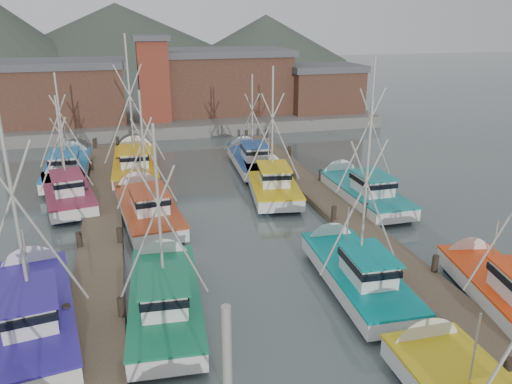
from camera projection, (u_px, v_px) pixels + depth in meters
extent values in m
plane|color=#44514F|center=(256.00, 280.00, 23.06)|extent=(260.00, 260.00, 0.00)
cube|color=#4E3D30|center=(100.00, 256.00, 24.93)|extent=(2.20, 46.00, 0.40)
cylinder|color=black|center=(69.00, 322.00, 19.14)|extent=(0.30, 0.30, 1.50)
cylinder|color=black|center=(80.00, 246.00, 25.51)|extent=(0.30, 0.30, 1.50)
cylinder|color=black|center=(87.00, 200.00, 31.89)|extent=(0.30, 0.30, 1.50)
cylinder|color=black|center=(92.00, 169.00, 38.26)|extent=(0.30, 0.30, 1.50)
cylinder|color=black|center=(95.00, 147.00, 44.64)|extent=(0.30, 0.30, 1.50)
cylinder|color=black|center=(122.00, 314.00, 19.62)|extent=(0.30, 0.30, 1.50)
cylinder|color=black|center=(120.00, 241.00, 26.00)|extent=(0.30, 0.30, 1.50)
cylinder|color=black|center=(119.00, 197.00, 32.38)|extent=(0.30, 0.30, 1.50)
cylinder|color=black|center=(118.00, 167.00, 38.75)|extent=(0.30, 0.30, 1.50)
cylinder|color=black|center=(118.00, 146.00, 45.13)|extent=(0.30, 0.30, 1.50)
cube|color=#4E3D30|center=(357.00, 227.00, 28.34)|extent=(2.20, 46.00, 0.40)
cylinder|color=black|center=(506.00, 378.00, 16.18)|extent=(0.30, 0.30, 1.50)
cylinder|color=black|center=(395.00, 276.00, 22.55)|extent=(0.30, 0.30, 1.50)
cylinder|color=black|center=(334.00, 219.00, 28.93)|extent=(0.30, 0.30, 1.50)
cylinder|color=black|center=(294.00, 182.00, 35.30)|extent=(0.30, 0.30, 1.50)
cylinder|color=black|center=(267.00, 157.00, 41.68)|extent=(0.30, 0.30, 1.50)
cylinder|color=black|center=(246.00, 138.00, 48.05)|extent=(0.30, 0.30, 1.50)
cylinder|color=black|center=(434.00, 270.00, 23.04)|extent=(0.30, 0.30, 1.50)
cylinder|color=black|center=(365.00, 215.00, 29.42)|extent=(0.30, 0.30, 1.50)
cylinder|color=black|center=(320.00, 180.00, 35.79)|extent=(0.30, 0.30, 1.50)
cylinder|color=black|center=(289.00, 155.00, 42.17)|extent=(0.30, 0.30, 1.50)
cylinder|color=black|center=(266.00, 137.00, 48.54)|extent=(0.30, 0.30, 1.50)
cube|color=slate|center=(172.00, 118.00, 56.56)|extent=(44.00, 16.00, 1.20)
cube|color=brown|center=(64.00, 95.00, 50.94)|extent=(12.00, 8.00, 5.50)
cube|color=#535358|center=(60.00, 64.00, 49.90)|extent=(12.72, 8.48, 0.70)
cube|color=brown|center=(223.00, 83.00, 56.79)|extent=(14.00, 9.00, 6.20)
cube|color=#535358|center=(222.00, 52.00, 55.64)|extent=(14.84, 9.54, 0.70)
cube|color=brown|center=(323.00, 91.00, 57.02)|extent=(8.00, 6.00, 4.50)
cube|color=#535358|center=(324.00, 68.00, 56.16)|extent=(8.48, 6.36, 0.70)
cube|color=maroon|center=(154.00, 82.00, 50.89)|extent=(3.00, 3.00, 8.00)
cube|color=#535358|center=(151.00, 38.00, 49.48)|extent=(3.60, 3.60, 0.50)
cone|color=#3C463B|center=(119.00, 60.00, 140.24)|extent=(140.00, 140.00, 30.00)
cone|color=#3C463B|center=(266.00, 59.00, 140.89)|extent=(90.00, 90.00, 24.00)
cone|color=white|center=(417.00, 342.00, 17.78)|extent=(2.73, 1.12, 2.72)
cylinder|color=#B6B1A7|center=(508.00, 351.00, 12.50)|extent=(2.36, 0.11, 5.15)
cylinder|color=#B6B1A7|center=(475.00, 349.00, 14.66)|extent=(0.07, 0.07, 2.43)
cube|color=black|center=(166.00, 315.00, 20.31)|extent=(2.85, 7.37, 0.70)
cube|color=white|center=(165.00, 301.00, 20.09)|extent=(3.24, 8.38, 0.80)
cube|color=#157B4F|center=(165.00, 293.00, 19.96)|extent=(3.32, 8.46, 0.10)
cone|color=white|center=(163.00, 259.00, 23.94)|extent=(2.64, 1.28, 2.57)
cube|color=white|center=(164.00, 293.00, 18.86)|extent=(1.82, 2.57, 1.10)
cube|color=black|center=(164.00, 288.00, 18.78)|extent=(1.95, 2.83, 0.28)
cube|color=#157B4F|center=(163.00, 279.00, 18.67)|extent=(2.07, 3.00, 0.07)
cylinder|color=#B6B1A7|center=(159.00, 214.00, 18.66)|extent=(0.12, 0.12, 6.88)
cylinder|color=#B6B1A7|center=(146.00, 235.00, 18.83)|extent=(2.46, 0.26, 5.38)
cylinder|color=#B6B1A7|center=(174.00, 233.00, 19.02)|extent=(2.46, 0.26, 5.38)
cylinder|color=#B6B1A7|center=(162.00, 249.00, 20.92)|extent=(0.07, 0.07, 2.29)
cube|color=black|center=(356.00, 289.00, 22.25)|extent=(2.65, 7.18, 0.70)
cube|color=white|center=(357.00, 276.00, 22.03)|extent=(3.01, 8.16, 0.80)
cube|color=#028B8A|center=(358.00, 268.00, 21.91)|extent=(3.09, 8.25, 0.10)
cone|color=white|center=(326.00, 241.00, 25.79)|extent=(2.57, 1.22, 2.52)
cube|color=white|center=(368.00, 267.00, 20.83)|extent=(1.74, 2.49, 1.10)
cube|color=black|center=(369.00, 262.00, 20.75)|extent=(1.86, 2.74, 0.28)
cube|color=#028B8A|center=(369.00, 254.00, 20.63)|extent=(1.97, 2.90, 0.07)
cylinder|color=#B6B1A7|center=(366.00, 189.00, 20.50)|extent=(0.12, 0.12, 7.48)
cylinder|color=#B6B1A7|center=(353.00, 209.00, 20.69)|extent=(2.66, 0.21, 5.84)
cylinder|color=#B6B1A7|center=(376.00, 208.00, 20.90)|extent=(2.66, 0.21, 5.84)
cylinder|color=#B6B1A7|center=(347.00, 230.00, 22.83)|extent=(0.07, 0.07, 2.25)
cube|color=black|center=(36.00, 329.00, 19.39)|extent=(3.61, 8.00, 0.70)
cube|color=white|center=(33.00, 315.00, 19.17)|extent=(4.10, 9.09, 0.80)
cube|color=#3221A0|center=(32.00, 306.00, 19.04)|extent=(4.20, 9.19, 0.10)
cone|color=white|center=(33.00, 268.00, 23.01)|extent=(2.87, 1.49, 2.73)
cube|color=white|center=(30.00, 307.00, 17.94)|extent=(2.13, 2.86, 1.10)
cube|color=black|center=(29.00, 302.00, 17.87)|extent=(2.28, 3.14, 0.28)
cube|color=#3221A0|center=(27.00, 293.00, 17.75)|extent=(2.42, 3.33, 0.07)
cylinder|color=#B6B1A7|center=(14.00, 205.00, 17.49)|extent=(0.15, 0.15, 8.37)
cylinder|color=#B6B1A7|center=(0.00, 233.00, 17.59)|extent=(2.97, 0.53, 6.54)
cylinder|color=#B6B1A7|center=(36.00, 228.00, 18.05)|extent=(2.97, 0.53, 6.54)
cylinder|color=#B6B1A7|center=(27.00, 260.00, 20.00)|extent=(0.09, 0.09, 2.63)
cube|color=black|center=(503.00, 307.00, 20.85)|extent=(3.38, 6.98, 0.70)
cube|color=white|center=(505.00, 293.00, 20.64)|extent=(3.84, 7.93, 0.80)
cube|color=#FE4310|center=(507.00, 285.00, 20.51)|extent=(3.93, 8.02, 0.10)
cone|color=white|center=(462.00, 255.00, 24.26)|extent=(2.56, 1.52, 2.40)
cylinder|color=#B6B1A7|center=(510.00, 216.00, 19.27)|extent=(2.89, 0.61, 6.42)
cylinder|color=#B6B1A7|center=(494.00, 244.00, 21.39)|extent=(0.08, 0.08, 2.23)
cube|color=black|center=(148.00, 219.00, 29.84)|extent=(3.35, 8.08, 0.70)
cube|color=white|center=(148.00, 209.00, 29.63)|extent=(3.81, 9.19, 0.80)
cube|color=#B6411C|center=(147.00, 203.00, 29.50)|extent=(3.90, 9.28, 0.10)
cone|color=white|center=(137.00, 189.00, 33.61)|extent=(2.89, 1.38, 2.79)
cube|color=white|center=(150.00, 200.00, 28.36)|extent=(2.07, 2.85, 1.10)
cube|color=black|center=(149.00, 196.00, 28.29)|extent=(2.21, 3.13, 0.28)
cube|color=#B6411C|center=(149.00, 190.00, 28.17)|extent=(2.35, 3.32, 0.07)
cylinder|color=#B6B1A7|center=(143.00, 149.00, 28.23)|extent=(0.14, 0.14, 6.64)
cylinder|color=#B6B1A7|center=(134.00, 164.00, 28.30)|extent=(2.38, 0.34, 5.19)
cylinder|color=#B6B1A7|center=(154.00, 162.00, 28.68)|extent=(2.38, 0.34, 5.19)
cylinder|color=#B6B1A7|center=(141.00, 176.00, 30.51)|extent=(0.08, 0.08, 2.49)
cube|color=black|center=(271.00, 193.00, 34.38)|extent=(3.64, 8.06, 0.70)
cube|color=white|center=(271.00, 184.00, 34.16)|extent=(4.14, 9.15, 0.80)
cube|color=yellow|center=(271.00, 178.00, 34.04)|extent=(4.24, 9.25, 0.10)
cone|color=white|center=(263.00, 167.00, 38.35)|extent=(2.89, 1.49, 2.76)
cube|color=white|center=(274.00, 175.00, 32.85)|extent=(2.15, 2.88, 1.10)
cube|color=black|center=(274.00, 172.00, 32.78)|extent=(2.30, 3.16, 0.28)
cube|color=yellow|center=(274.00, 166.00, 32.66)|extent=(2.44, 3.35, 0.07)
cylinder|color=#B6B1A7|center=(272.00, 125.00, 32.62)|extent=(0.14, 0.14, 7.48)
cylinder|color=#B6B1A7|center=(264.00, 138.00, 32.85)|extent=(2.65, 0.48, 5.85)
cylinder|color=#B6B1A7|center=(281.00, 137.00, 32.97)|extent=(2.65, 0.48, 5.85)
cylinder|color=#B6B1A7|center=(268.00, 155.00, 35.12)|extent=(0.08, 0.08, 2.46)
cube|color=black|center=(69.00, 202.00, 32.60)|extent=(3.64, 7.64, 0.70)
cube|color=white|center=(68.00, 193.00, 32.38)|extent=(4.14, 8.68, 0.80)
cube|color=maroon|center=(67.00, 187.00, 32.25)|extent=(4.24, 8.78, 0.10)
cone|color=white|center=(62.00, 177.00, 35.99)|extent=(2.75, 1.54, 2.60)
cube|color=white|center=(67.00, 183.00, 31.21)|extent=(2.10, 2.76, 1.10)
cube|color=black|center=(67.00, 180.00, 31.13)|extent=(2.25, 3.02, 0.28)
cube|color=maroon|center=(66.00, 174.00, 31.01)|extent=(2.38, 3.21, 0.07)
cylinder|color=#B6B1A7|center=(61.00, 143.00, 31.12)|extent=(0.15, 0.15, 5.92)
cylinder|color=#B6B1A7|center=(53.00, 155.00, 31.12)|extent=(2.12, 0.47, 4.64)
cylinder|color=#B6B1A7|center=(72.00, 153.00, 31.58)|extent=(2.12, 0.47, 4.64)
cylinder|color=#B6B1A7|center=(62.00, 163.00, 33.13)|extent=(0.08, 0.08, 2.50)
cube|color=black|center=(363.00, 202.00, 32.62)|extent=(2.56, 7.62, 0.70)
cube|color=white|center=(364.00, 193.00, 32.40)|extent=(2.91, 8.66, 0.80)
cube|color=teal|center=(364.00, 187.00, 32.27)|extent=(2.99, 8.75, 0.10)
cone|color=white|center=(336.00, 176.00, 36.38)|extent=(2.74, 1.12, 2.73)
cube|color=white|center=(372.00, 184.00, 31.14)|extent=(1.78, 2.60, 1.10)
cube|color=black|center=(373.00, 180.00, 31.06)|extent=(1.90, 2.86, 0.28)
cube|color=teal|center=(373.00, 175.00, 30.94)|extent=(2.01, 3.04, 0.07)
cylinder|color=#B6B1A7|center=(370.00, 125.00, 30.74)|extent=(0.13, 0.13, 8.22)
cylinder|color=#B6B1A7|center=(361.00, 141.00, 30.92)|extent=(2.93, 0.12, 6.43)
cylinder|color=#B6B1A7|center=(378.00, 140.00, 31.21)|extent=(2.93, 0.12, 6.43)
cylinder|color=#B6B1A7|center=(355.00, 163.00, 33.28)|extent=(0.07, 0.07, 2.53)
cube|color=black|center=(136.00, 173.00, 38.65)|extent=(3.05, 8.62, 0.70)
cube|color=white|center=(136.00, 165.00, 38.43)|extent=(3.47, 9.80, 0.80)
cube|color=#E9A811|center=(135.00, 160.00, 38.31)|extent=(3.57, 9.90, 0.10)
cone|color=white|center=(135.00, 151.00, 42.94)|extent=(3.07, 1.20, 3.03)
cube|color=white|center=(135.00, 157.00, 37.05)|extent=(2.05, 2.97, 1.10)
cube|color=black|center=(134.00, 154.00, 36.97)|extent=(2.19, 3.27, 0.28)
cube|color=#E9A811|center=(134.00, 149.00, 36.85)|extent=(2.32, 3.46, 0.07)
cylinder|color=#B6B1A7|center=(130.00, 100.00, 36.57)|extent=(0.14, 0.14, 9.32)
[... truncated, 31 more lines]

